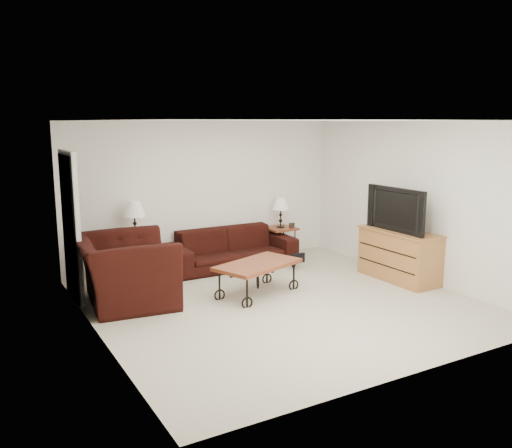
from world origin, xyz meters
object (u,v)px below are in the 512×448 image
Objects in this scene: backpack at (294,254)px; coffee_table at (258,279)px; sofa at (231,248)px; tv_stand at (399,255)px; lamp_right at (281,212)px; side_table_right at (280,242)px; television at (401,209)px; armchair at (126,270)px; side_table_left at (136,258)px; lamp_left at (135,220)px.

coffee_table is at bearing -119.84° from backpack.
sofa is 1.70× the size of tv_stand.
backpack is at bearing -105.47° from lamp_right.
coffee_table is at bearing -130.49° from side_table_right.
lamp_right is 2.39m from tv_stand.
lamp_right is 0.42× the size of tv_stand.
sofa reaches higher than backpack.
television is 2.45× the size of backpack.
sofa is 4.65× the size of backpack.
tv_stand is (2.33, -0.46, 0.16)m from coffee_table.
side_table_left is at bearing -17.08° from armchair.
television reaches higher than backpack.
sofa is 1.59m from coffee_table.
lamp_left is 2.75m from lamp_right.
lamp_right is at bearing 49.51° from coffee_table.
lamp_right is 3.47m from armchair.
lamp_right is (1.13, 0.18, 0.51)m from sofa.
side_table_right is at bearing 0.00° from lamp_right.
coffee_table is 1.88m from armchair.
side_table_right is at bearing 9.06° from sofa.
television is at bearing 180.00° from tv_stand.
television reaches higher than sofa.
armchair is (-1.77, 0.57, 0.23)m from coffee_table.
sofa is 4.05× the size of side_table_right.
side_table_right is 3.45m from armchair.
coffee_table is 1.06× the size of television.
backpack is at bearing -105.47° from side_table_right.
side_table_left is 0.50× the size of coffee_table.
side_table_left is at bearing 0.00° from lamp_left.
tv_stand is at bearing -31.32° from lamp_left.
coffee_table is 0.95× the size of tv_stand.
backpack is at bearing -16.91° from side_table_left.
side_table_right is 2.83m from lamp_left.
television is at bearing -30.64° from backpack.
side_table_right reaches higher than backpack.
lamp_right reaches higher than side_table_right.
tv_stand is at bearing -45.40° from sofa.
lamp_left is (-2.75, 0.00, 0.66)m from side_table_right.
backpack is at bearing -32.81° from sofa.
coffee_table is at bearing -101.46° from armchair.
lamp_left is (0.00, 0.00, 0.63)m from side_table_left.
coffee_table is at bearing 168.75° from tv_stand.
side_table_left is 1.27m from armchair.
television reaches higher than lamp_left.
tv_stand is at bearing -68.69° from side_table_right.
armchair is 2.95× the size of backpack.
tv_stand is (1.98, -2.01, 0.07)m from sofa.
sofa is at bearing -170.94° from side_table_right.
sofa is 2.83m from tv_stand.
television is (2.31, -0.46, 0.91)m from coffee_table.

